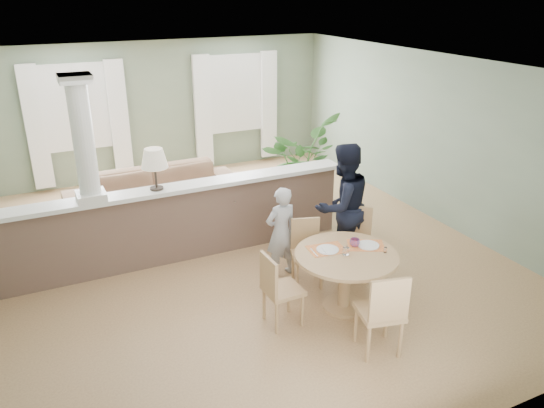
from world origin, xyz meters
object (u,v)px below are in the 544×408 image
chair_side (278,287)px  houseplant (301,161)px  chair_near (383,311)px  chair_far_boy (306,249)px  man_person (342,207)px  dining_table (346,265)px  chair_far_man (355,239)px  sofa (157,197)px  child_person (281,232)px

chair_side → houseplant: bearing=-33.4°
chair_near → chair_side: bearing=-39.1°
chair_far_boy → man_person: 0.79m
chair_side → man_person: man_person is taller
dining_table → chair_near: (-0.14, -0.92, -0.05)m
chair_far_man → man_person: size_ratio=0.53×
sofa → chair_near: size_ratio=2.92×
houseplant → dining_table: size_ratio=1.30×
child_person → man_person: 0.91m
dining_table → chair_far_man: size_ratio=1.30×
chair_far_boy → child_person: bearing=142.8°
dining_table → chair_far_boy: size_ratio=1.41×
chair_far_boy → chair_side: bearing=-119.6°
dining_table → chair_far_man: (0.57, 0.66, -0.07)m
dining_table → chair_near: size_ratio=1.25×
dining_table → chair_side: (-0.89, 0.04, -0.09)m
sofa → man_person: bearing=-54.6°
chair_near → man_person: size_ratio=0.56×
houseplant → chair_near: 4.34m
sofa → houseplant: (2.51, -0.33, 0.37)m
sofa → man_person: man_person is taller
sofa → houseplant: houseplant is taller
chair_far_boy → chair_near: size_ratio=0.89×
houseplant → chair_side: (-2.01, -3.18, -0.30)m
houseplant → child_person: size_ratio=1.26×
chair_near → child_person: child_person is taller
sofa → chair_far_boy: bearing=-66.6°
houseplant → chair_far_boy: size_ratio=1.82×
chair_near → child_person: bearing=-71.2°
dining_table → chair_far_boy: chair_far_boy is taller
child_person → sofa: bearing=-72.9°
houseplant → dining_table: (-1.12, -3.22, -0.20)m
man_person → chair_near: bearing=62.5°
chair_side → chair_far_man: bearing=-68.3°
chair_near → chair_far_boy: bearing=-77.6°
dining_table → man_person: 1.13m
dining_table → chair_side: chair_side is taller
chair_far_boy → man_person: man_person is taller
dining_table → chair_side: size_ratio=1.36×
chair_far_man → chair_side: (-1.46, -0.62, -0.02)m
chair_far_boy → chair_near: (-0.02, -1.67, 0.06)m
houseplant → chair_far_boy: bearing=-116.6°
sofa → child_person: child_person is taller
sofa → dining_table: sofa is taller
chair_far_man → sofa: bearing=161.6°
houseplant → dining_table: 3.42m
sofa → chair_near: chair_near is taller
houseplant → chair_far_man: bearing=-102.0°
sofa → dining_table: 3.82m
sofa → child_person: size_ratio=2.27×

